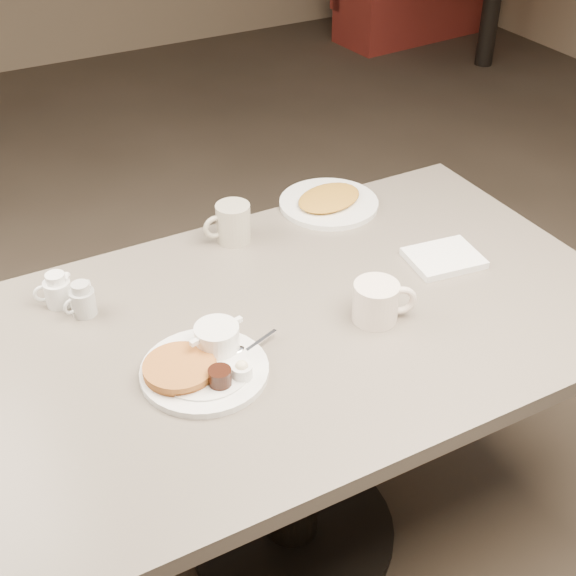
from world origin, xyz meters
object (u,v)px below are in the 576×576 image
main_plate (204,362)px  coffee_mug_far (232,223)px  creamer_left (82,300)px  diner_table (292,376)px  coffee_mug_near (378,301)px  hash_plate (329,201)px  creamer_right (57,291)px

main_plate → coffee_mug_far: size_ratio=2.67×
creamer_left → diner_table: bearing=-30.7°
coffee_mug_near → coffee_mug_far: 0.46m
diner_table → main_plate: main_plate is taller
creamer_left → hash_plate: 0.74m
coffee_mug_near → creamer_left: 0.65m
creamer_right → coffee_mug_near: bearing=-32.8°
diner_table → coffee_mug_far: bearing=86.3°
diner_table → coffee_mug_near: coffee_mug_near is taller
coffee_mug_far → creamer_right: coffee_mug_far is taller
main_plate → coffee_mug_near: coffee_mug_near is taller
diner_table → creamer_right: 0.57m
creamer_right → coffee_mug_far: bearing=7.3°
main_plate → creamer_right: bearing=118.4°
hash_plate → creamer_left: bearing=-167.9°
creamer_right → main_plate: bearing=-61.6°
diner_table → hash_plate: size_ratio=4.43×
main_plate → coffee_mug_far: 0.50m
main_plate → creamer_right: (-0.20, 0.36, 0.01)m
main_plate → creamer_left: (-0.16, 0.30, 0.01)m
creamer_right → hash_plate: size_ratio=0.27×
main_plate → coffee_mug_near: (0.40, -0.02, 0.02)m
main_plate → creamer_right: 0.41m
creamer_left → creamer_right: (-0.04, 0.06, -0.00)m
diner_table → coffee_mug_near: bearing=-28.2°
creamer_left → hash_plate: size_ratio=0.24×
main_plate → hash_plate: (0.56, 0.46, -0.01)m
main_plate → creamer_left: creamer_left is taller
creamer_left → creamer_right: same height
diner_table → coffee_mug_far: (0.02, 0.36, 0.22)m
diner_table → coffee_mug_far: 0.42m
diner_table → main_plate: 0.31m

